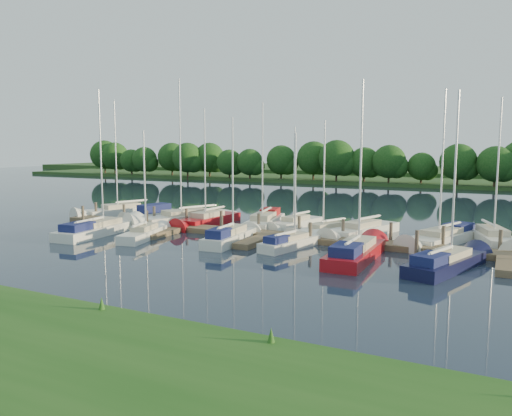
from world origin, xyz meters
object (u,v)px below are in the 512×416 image
at_px(sailboat_n_5, 296,225).
at_px(dock, 268,237).
at_px(motorboat, 152,215).
at_px(sailboat_n_0, 120,213).
at_px(sailboat_s_2, 231,239).

bearing_deg(sailboat_n_5, dock, 102.45).
distance_m(dock, motorboat, 14.89).
relative_size(sailboat_n_0, sailboat_n_5, 1.32).
bearing_deg(sailboat_n_0, dock, -173.89).
relative_size(motorboat, sailboat_s_2, 0.69).
bearing_deg(motorboat, sailboat_s_2, 162.91).
xyz_separation_m(sailboat_n_0, sailboat_s_2, (17.06, -7.61, 0.06)).
bearing_deg(sailboat_s_2, sailboat_n_0, 151.29).
relative_size(dock, motorboat, 6.17).
distance_m(sailboat_n_0, sailboat_n_5, 18.68).
relative_size(sailboat_n_0, motorboat, 1.81).
bearing_deg(sailboat_s_2, sailboat_n_5, 74.38).
xyz_separation_m(dock, sailboat_n_0, (-18.77, 5.04, 0.08)).
distance_m(sailboat_n_0, motorboat, 4.59).
height_order(sailboat_n_0, motorboat, sailboat_n_0).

